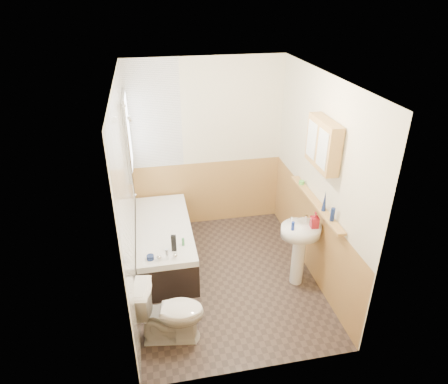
{
  "coord_description": "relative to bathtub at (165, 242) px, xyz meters",
  "views": [
    {
      "loc": [
        -0.81,
        -3.92,
        3.34
      ],
      "look_at": [
        0.0,
        0.15,
        1.15
      ],
      "focal_mm": 32.0,
      "sensor_mm": 36.0,
      "label": 1
    }
  ],
  "objects": [
    {
      "name": "floor",
      "position": [
        0.73,
        -0.52,
        -0.28
      ],
      "size": [
        2.8,
        2.8,
        0.0
      ],
      "primitive_type": "plane",
      "color": "#302622",
      "rests_on": "ground"
    },
    {
      "name": "ceiling",
      "position": [
        0.73,
        -0.52,
        2.22
      ],
      "size": [
        2.8,
        2.8,
        0.0
      ],
      "primitive_type": "plane",
      "rotation": [
        3.14,
        0.0,
        0.0
      ],
      "color": "white",
      "rests_on": "ground"
    },
    {
      "name": "wall_back",
      "position": [
        0.73,
        0.89,
        0.97
      ],
      "size": [
        2.2,
        0.02,
        2.5
      ],
      "primitive_type": "cube",
      "color": "#ECE4C3",
      "rests_on": "ground"
    },
    {
      "name": "wall_front",
      "position": [
        0.73,
        -1.93,
        0.97
      ],
      "size": [
        2.2,
        0.02,
        2.5
      ],
      "primitive_type": "cube",
      "color": "#ECE4C3",
      "rests_on": "ground"
    },
    {
      "name": "wall_left",
      "position": [
        -0.38,
        -0.52,
        0.97
      ],
      "size": [
        0.02,
        2.8,
        2.5
      ],
      "primitive_type": "cube",
      "color": "#ECE4C3",
      "rests_on": "ground"
    },
    {
      "name": "wall_right",
      "position": [
        1.84,
        -0.52,
        0.97
      ],
      "size": [
        0.02,
        2.8,
        2.5
      ],
      "primitive_type": "cube",
      "color": "#ECE4C3",
      "rests_on": "ground"
    },
    {
      "name": "wainscot_right",
      "position": [
        1.82,
        -0.52,
        0.22
      ],
      "size": [
        0.01,
        2.8,
        1.0
      ],
      "primitive_type": "cube",
      "color": "tan",
      "rests_on": "wall_right"
    },
    {
      "name": "wainscot_front",
      "position": [
        0.73,
        -1.91,
        0.22
      ],
      "size": [
        2.2,
        0.01,
        1.0
      ],
      "primitive_type": "cube",
      "color": "tan",
      "rests_on": "wall_front"
    },
    {
      "name": "wainscot_back",
      "position": [
        0.73,
        0.87,
        0.22
      ],
      "size": [
        2.2,
        0.01,
        1.0
      ],
      "primitive_type": "cube",
      "color": "tan",
      "rests_on": "wall_back"
    },
    {
      "name": "tile_cladding_left",
      "position": [
        -0.36,
        -0.52,
        0.97
      ],
      "size": [
        0.01,
        2.8,
        2.5
      ],
      "primitive_type": "cube",
      "color": "white",
      "rests_on": "wall_left"
    },
    {
      "name": "tile_return_back",
      "position": [
        0.0,
        0.86,
        1.47
      ],
      "size": [
        0.75,
        0.01,
        1.5
      ],
      "primitive_type": "cube",
      "color": "white",
      "rests_on": "wall_back"
    },
    {
      "name": "window",
      "position": [
        -0.33,
        0.43,
        1.37
      ],
      "size": [
        0.03,
        0.79,
        0.99
      ],
      "color": "white",
      "rests_on": "wall_left"
    },
    {
      "name": "bathtub",
      "position": [
        0.0,
        0.0,
        0.0
      ],
      "size": [
        0.7,
        1.65,
        0.68
      ],
      "color": "black",
      "rests_on": "floor"
    },
    {
      "name": "shower_riser",
      "position": [
        -0.31,
        0.02,
        1.39
      ],
      "size": [
        0.11,
        0.08,
        1.22
      ],
      "color": "silver",
      "rests_on": "wall_left"
    },
    {
      "name": "toilet",
      "position": [
        -0.03,
        -1.36,
        0.06
      ],
      "size": [
        0.76,
        0.5,
        0.69
      ],
      "primitive_type": "imported",
      "rotation": [
        0.0,
        0.0,
        1.42
      ],
      "color": "white",
      "rests_on": "floor"
    },
    {
      "name": "sink",
      "position": [
        1.57,
        -0.77,
        0.31
      ],
      "size": [
        0.48,
        0.39,
        0.93
      ],
      "rotation": [
        0.0,
        0.0,
        -0.17
      ],
      "color": "white",
      "rests_on": "floor"
    },
    {
      "name": "pine_shelf",
      "position": [
        1.77,
        -0.65,
        0.77
      ],
      "size": [
        0.1,
        1.4,
        0.03
      ],
      "primitive_type": "cube",
      "color": "tan",
      "rests_on": "wall_right"
    },
    {
      "name": "medicine_cabinet",
      "position": [
        1.74,
        -0.72,
        1.53
      ],
      "size": [
        0.15,
        0.59,
        0.54
      ],
      "color": "tan",
      "rests_on": "wall_right"
    },
    {
      "name": "foam_can",
      "position": [
        1.77,
        -1.09,
        0.86
      ],
      "size": [
        0.05,
        0.05,
        0.15
      ],
      "primitive_type": "cylinder",
      "rotation": [
        0.0,
        0.0,
        -0.04
      ],
      "color": "navy",
      "rests_on": "pine_shelf"
    },
    {
      "name": "green_bottle",
      "position": [
        1.77,
        -0.87,
        0.91
      ],
      "size": [
        0.06,
        0.06,
        0.25
      ],
      "primitive_type": "cone",
      "rotation": [
        0.0,
        0.0,
        -0.16
      ],
      "color": "navy",
      "rests_on": "pine_shelf"
    },
    {
      "name": "black_jar",
      "position": [
        1.77,
        -0.2,
        0.81
      ],
      "size": [
        0.08,
        0.08,
        0.05
      ],
      "primitive_type": "cylinder",
      "rotation": [
        0.0,
        0.0,
        0.1
      ],
      "color": "#59C647",
      "rests_on": "pine_shelf"
    },
    {
      "name": "soap_bottle",
      "position": [
        1.7,
        -0.82,
        0.59
      ],
      "size": [
        0.11,
        0.21,
        0.09
      ],
      "primitive_type": "imported",
      "rotation": [
        0.0,
        0.0,
        -0.11
      ],
      "color": "maroon",
      "rests_on": "sink"
    },
    {
      "name": "clear_bottle",
      "position": [
        1.44,
        -0.83,
        0.6
      ],
      "size": [
        0.05,
        0.05,
        0.11
      ],
      "primitive_type": "cylinder",
      "rotation": [
        0.0,
        0.0,
        -0.22
      ],
      "color": "#19339E",
      "rests_on": "sink"
    },
    {
      "name": "blue_gel",
      "position": [
        0.09,
        -0.57,
        0.36
      ],
      "size": [
        0.06,
        0.05,
        0.21
      ],
      "primitive_type": "cube",
      "rotation": [
        0.0,
        0.0,
        -0.16
      ],
      "color": "black",
      "rests_on": "bathtub"
    },
    {
      "name": "cream_jar",
      "position": [
        -0.19,
        -0.68,
        0.28
      ],
      "size": [
        0.09,
        0.09,
        0.05
      ],
      "primitive_type": "cylinder",
      "rotation": [
        0.0,
        0.0,
        0.06
      ],
      "color": "navy",
      "rests_on": "bathtub"
    },
    {
      "name": "orange_bottle",
      "position": [
        0.21,
        -0.48,
        0.31
      ],
      "size": [
        0.04,
        0.04,
        0.1
      ],
      "primitive_type": "cylinder",
      "rotation": [
        0.0,
        0.0,
        -0.15
      ],
      "color": "#388447",
      "rests_on": "bathtub"
    }
  ]
}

